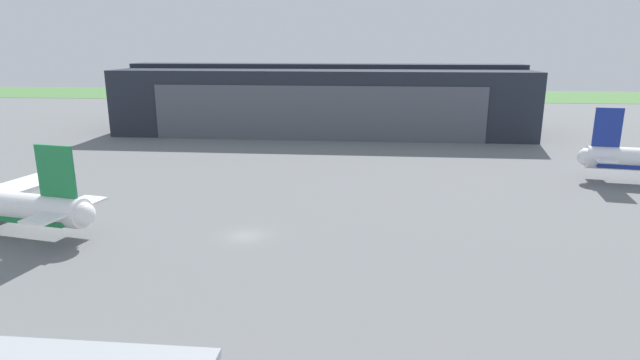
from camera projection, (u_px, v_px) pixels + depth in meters
name	position (u px, v px, depth m)	size (l,w,h in m)	color
ground_plane	(246.00, 236.00, 64.38)	(440.00, 440.00, 0.00)	slate
grass_field_strip	(339.00, 95.00, 245.54)	(440.00, 56.00, 0.08)	#4B793F
maintenance_hangar	(324.00, 98.00, 144.27)	(107.23, 38.00, 18.04)	#232833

